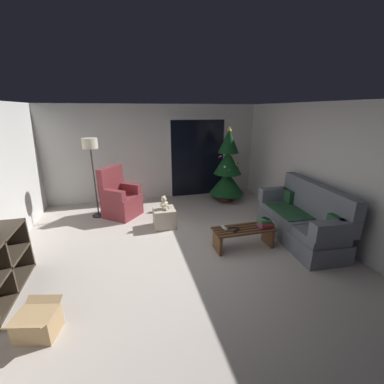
{
  "coord_description": "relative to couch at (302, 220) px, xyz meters",
  "views": [
    {
      "loc": [
        -0.77,
        -3.72,
        2.35
      ],
      "look_at": [
        0.4,
        0.7,
        0.85
      ],
      "focal_mm": 23.44,
      "sensor_mm": 36.0,
      "label": 1
    }
  ],
  "objects": [
    {
      "name": "patio_door_glass",
      "position": [
        -1.15,
        3.08,
        0.65
      ],
      "size": [
        1.5,
        0.02,
        2.1
      ],
      "primitive_type": "cube",
      "color": "black",
      "rests_on": "ground"
    },
    {
      "name": "patio_door_frame",
      "position": [
        -1.15,
        3.1,
        0.7
      ],
      "size": [
        1.6,
        0.02,
        2.2
      ],
      "primitive_type": "cube",
      "color": "silver",
      "rests_on": "ground"
    },
    {
      "name": "christmas_tree",
      "position": [
        -0.56,
        2.34,
        0.48
      ],
      "size": [
        0.91,
        0.91,
        1.97
      ],
      "color": "#4C1E19",
      "rests_on": "ground"
    },
    {
      "name": "teddy_bear_cream",
      "position": [
        -2.41,
        1.2,
        0.12
      ],
      "size": [
        0.21,
        0.21,
        0.29
      ],
      "color": "beige",
      "rests_on": "ottoman"
    },
    {
      "name": "wall_back",
      "position": [
        -2.32,
        3.17,
        0.85
      ],
      "size": [
        5.72,
        0.12,
        2.5
      ],
      "primitive_type": "cube",
      "color": "silver",
      "rests_on": "ground"
    },
    {
      "name": "ottoman",
      "position": [
        -2.41,
        1.21,
        -0.2
      ],
      "size": [
        0.44,
        0.44,
        0.4
      ],
      "primitive_type": "cube",
      "color": "#B2A893",
      "rests_on": "ground"
    },
    {
      "name": "cell_phone",
      "position": [
        -0.79,
        -0.03,
        0.13
      ],
      "size": [
        0.11,
        0.16,
        0.01
      ],
      "primitive_type": "cube",
      "rotation": [
        0.0,
        0.0,
        0.31
      ],
      "color": "black",
      "rests_on": "book_stack"
    },
    {
      "name": "cardboard_box_open_near_shelf",
      "position": [
        -4.16,
        -1.12,
        -0.25
      ],
      "size": [
        0.49,
        0.55,
        0.34
      ],
      "color": "tan",
      "rests_on": "ground"
    },
    {
      "name": "remote_graphite",
      "position": [
        -1.38,
        0.08,
        -0.01
      ],
      "size": [
        0.16,
        0.05,
        0.02
      ],
      "primitive_type": "cube",
      "rotation": [
        0.0,
        0.0,
        1.61
      ],
      "color": "#333338",
      "rests_on": "coffee_table"
    },
    {
      "name": "remote_white",
      "position": [
        -1.53,
        0.09,
        -0.01
      ],
      "size": [
        0.06,
        0.16,
        0.02
      ],
      "primitive_type": "cube",
      "rotation": [
        0.0,
        0.0,
        0.09
      ],
      "color": "silver",
      "rests_on": "coffee_table"
    },
    {
      "name": "coffee_table",
      "position": [
        -1.19,
        0.0,
        -0.15
      ],
      "size": [
        1.1,
        0.4,
        0.38
      ],
      "color": "brown",
      "rests_on": "ground"
    },
    {
      "name": "floor_lamp",
      "position": [
        -3.81,
        2.14,
        1.11
      ],
      "size": [
        0.32,
        0.32,
        1.78
      ],
      "color": "#2D2D30",
      "rests_on": "ground"
    },
    {
      "name": "book_stack",
      "position": [
        -0.81,
        -0.04,
        0.05
      ],
      "size": [
        0.25,
        0.21,
        0.15
      ],
      "color": "#6B3D7A",
      "rests_on": "coffee_table"
    },
    {
      "name": "wall_right",
      "position": [
        0.54,
        0.11,
        0.85
      ],
      "size": [
        0.12,
        6.0,
        2.5
      ],
      "primitive_type": "cube",
      "color": "silver",
      "rests_on": "ground"
    },
    {
      "name": "ground_plane",
      "position": [
        -2.32,
        0.11,
        -0.4
      ],
      "size": [
        7.0,
        7.0,
        0.0
      ],
      "primitive_type": "plane",
      "color": "#BCB2A8"
    },
    {
      "name": "couch",
      "position": [
        0.0,
        0.0,
        0.0
      ],
      "size": [
        0.91,
        1.99,
        1.08
      ],
      "color": "slate",
      "rests_on": "ground"
    },
    {
      "name": "armchair",
      "position": [
        -3.31,
        2.05,
        0.0
      ],
      "size": [
        0.96,
        0.96,
        1.13
      ],
      "color": "maroon",
      "rests_on": "ground"
    },
    {
      "name": "remote_black",
      "position": [
        -1.36,
        -0.06,
        -0.01
      ],
      "size": [
        0.15,
        0.12,
        0.02
      ],
      "primitive_type": "cube",
      "rotation": [
        0.0,
        0.0,
        2.17
      ],
      "color": "black",
      "rests_on": "coffee_table"
    }
  ]
}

